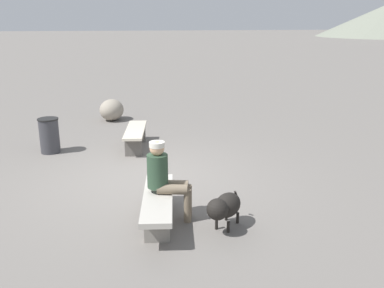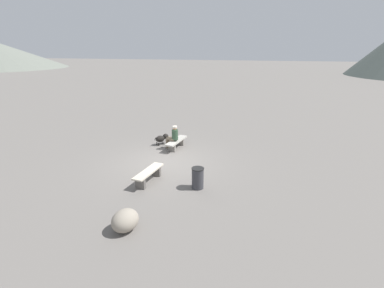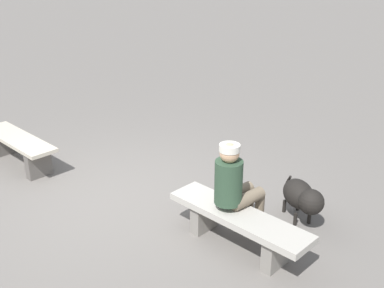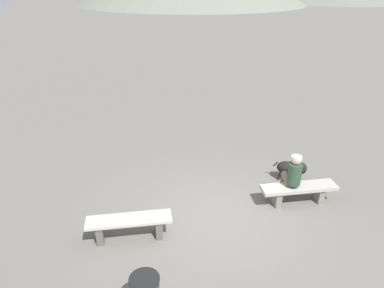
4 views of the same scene
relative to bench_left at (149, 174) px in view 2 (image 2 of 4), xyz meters
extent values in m
cube|color=slate|center=(1.98, 0.08, -0.35)|extent=(210.00, 210.00, 0.06)
cube|color=#605B56|center=(-0.57, 0.08, -0.11)|extent=(0.18, 0.38, 0.41)
cube|color=#605B56|center=(0.57, -0.08, -0.11)|extent=(0.18, 0.38, 0.41)
cube|color=beige|center=(0.00, 0.00, 0.12)|extent=(1.71, 0.64, 0.06)
cube|color=gray|center=(3.36, 0.21, -0.14)|extent=(0.18, 0.36, 0.36)
cube|color=gray|center=(4.37, 0.08, -0.14)|extent=(0.18, 0.36, 0.36)
cube|color=#B2ADA3|center=(3.86, 0.14, 0.09)|extent=(1.78, 0.65, 0.08)
cylinder|color=#2D4733|center=(3.71, 0.17, 0.45)|extent=(0.31, 0.31, 0.50)
sphere|color=#D8A87F|center=(3.71, 0.17, 0.80)|extent=(0.22, 0.22, 0.22)
cylinder|color=silver|center=(3.71, 0.17, 0.86)|extent=(0.23, 0.23, 0.08)
cylinder|color=#756651|center=(3.84, 0.36, 0.20)|extent=(0.25, 0.47, 0.15)
cylinder|color=#756651|center=(3.89, 0.58, -0.06)|extent=(0.11, 0.11, 0.52)
cylinder|color=#756651|center=(3.68, 0.40, 0.20)|extent=(0.25, 0.47, 0.15)
cylinder|color=#756651|center=(3.73, 0.62, -0.06)|extent=(0.11, 0.11, 0.52)
ellipsoid|color=black|center=(4.13, 1.13, 0.02)|extent=(0.61, 0.59, 0.34)
sphere|color=black|center=(4.38, 0.92, 0.09)|extent=(0.30, 0.30, 0.30)
cylinder|color=black|center=(4.31, 1.09, -0.23)|extent=(0.04, 0.04, 0.17)
cylinder|color=black|center=(4.19, 0.95, -0.23)|extent=(0.04, 0.04, 0.17)
cylinder|color=black|center=(4.06, 1.30, -0.23)|extent=(0.04, 0.04, 0.17)
cylinder|color=black|center=(3.94, 1.16, -0.23)|extent=(0.04, 0.04, 0.17)
cylinder|color=black|center=(3.90, 1.32, 0.07)|extent=(0.11, 0.10, 0.15)
cylinder|color=#38383D|center=(0.00, -1.92, 0.06)|extent=(0.43, 0.43, 0.76)
cylinder|color=black|center=(0.00, -1.92, 0.46)|extent=(0.46, 0.46, 0.03)
ellipsoid|color=gray|center=(-2.95, -0.57, 0.00)|extent=(0.99, 0.90, 0.63)
camera|label=1|loc=(9.47, -0.34, 2.59)|focal=39.07mm
camera|label=2|loc=(-8.89, -4.09, 4.56)|focal=26.12mm
camera|label=3|loc=(6.09, -3.71, 2.79)|focal=43.55mm
camera|label=4|loc=(-0.42, -5.82, 4.45)|focal=33.54mm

